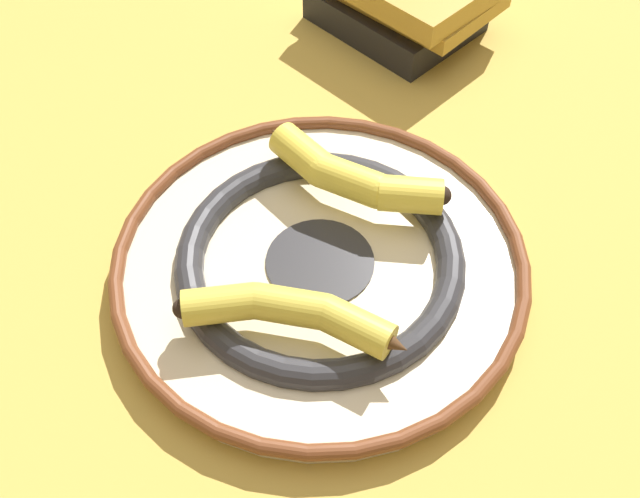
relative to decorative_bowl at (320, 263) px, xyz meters
name	(u,v)px	position (x,y,z in m)	size (l,w,h in m)	color
ground_plane	(331,253)	(-0.02, 0.02, -0.02)	(2.80, 2.80, 0.00)	gold
decorative_bowl	(320,263)	(0.00, 0.00, 0.00)	(0.39, 0.39, 0.04)	beige
banana_a	(349,174)	(-0.06, 0.05, 0.04)	(0.16, 0.14, 0.03)	yellow
banana_b	(292,313)	(0.07, -0.05, 0.04)	(0.12, 0.18, 0.03)	gold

